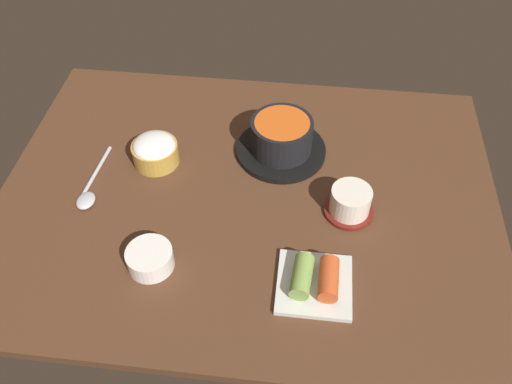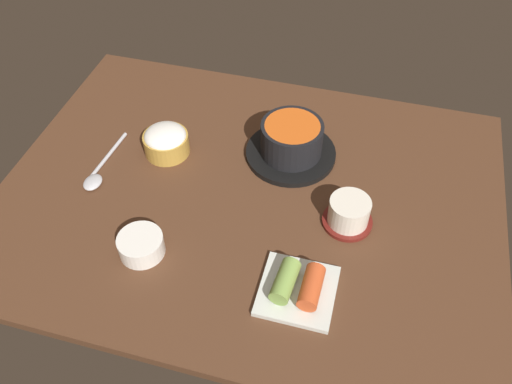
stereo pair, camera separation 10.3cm
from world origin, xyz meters
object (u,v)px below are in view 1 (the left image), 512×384
Objects in this scene: stone_pot at (281,139)px; kimchi_plate at (315,281)px; spoon at (89,191)px; rice_bowl at (155,150)px; tea_cup_with_saucer at (350,202)px; side_bowl_near at (150,258)px.

stone_pot is 1.49× the size of kimchi_plate.
stone_pot reaches higher than spoon.
tea_cup_with_saucer is (40.59, -9.58, -0.22)cm from rice_bowl.
rice_bowl is (-26.04, -5.84, -0.71)cm from stone_pot.
tea_cup_with_saucer is 38.86cm from side_bowl_near.
kimchi_plate is at bearing -75.40° from stone_pot.
stone_pot is 2.00× the size of rice_bowl.
kimchi_plate is 0.72× the size of spoon.
side_bowl_near is (-20.60, -31.99, -1.79)cm from stone_pot.
stone_pot is at bearing 57.23° from side_bowl_near.
kimchi_plate is (-5.94, -17.64, -1.27)cm from tea_cup_with_saucer.
rice_bowl is 15.72cm from spoon.
stone_pot is at bearing 104.60° from kimchi_plate.
tea_cup_with_saucer reaches higher than spoon.
rice_bowl is 26.74cm from side_bowl_near.
side_bowl_near is at bearing -154.74° from tea_cup_with_saucer.
rice_bowl is at bearing -167.37° from stone_pot.
rice_bowl is 0.75× the size of kimchi_plate.
kimchi_plate is at bearing -38.15° from rice_bowl.
spoon is at bearing 160.18° from kimchi_plate.
kimchi_plate is 29.22cm from side_bowl_near.
stone_pot reaches higher than side_bowl_near.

